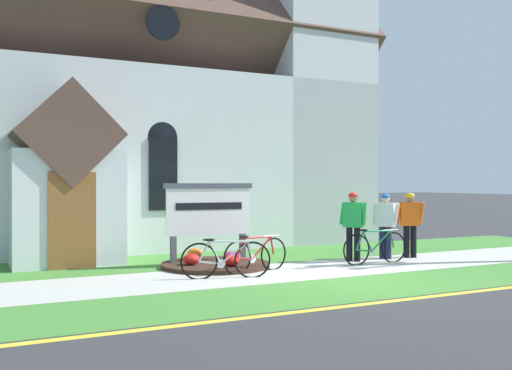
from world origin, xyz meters
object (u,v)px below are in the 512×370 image
(cyclist_in_white_jersey, at_px, (353,221))
(bicycle_white, at_px, (256,255))
(roadside_conifer, at_px, (302,109))
(cyclist_in_orange_jersey, at_px, (410,220))
(cyclist_in_red_jersey, at_px, (385,221))
(church_sign, at_px, (209,211))
(bicycle_black, at_px, (226,259))
(bicycle_red, at_px, (375,247))

(cyclist_in_white_jersey, bearing_deg, bicycle_white, -171.00)
(bicycle_white, bearing_deg, roadside_conifer, 54.26)
(cyclist_in_orange_jersey, xyz_separation_m, cyclist_in_red_jersey, (-0.69, 0.10, -0.01))
(cyclist_in_orange_jersey, xyz_separation_m, cyclist_in_white_jersey, (-1.65, 0.08, 0.02))
(bicycle_white, height_order, cyclist_in_red_jersey, cyclist_in_red_jersey)
(cyclist_in_orange_jersey, relative_size, roadside_conifer, 0.21)
(bicycle_white, relative_size, cyclist_in_orange_jersey, 1.03)
(cyclist_in_white_jersey, distance_m, roadside_conifer, 10.60)
(cyclist_in_red_jersey, xyz_separation_m, roadside_conifer, (3.03, 8.99, 3.94))
(bicycle_white, relative_size, cyclist_in_red_jersey, 1.03)
(church_sign, bearing_deg, bicycle_black, -101.86)
(cyclist_in_orange_jersey, xyz_separation_m, roadside_conifer, (2.35, 9.09, 3.93))
(cyclist_in_orange_jersey, distance_m, cyclist_in_red_jersey, 0.70)
(bicycle_red, bearing_deg, cyclist_in_red_jersey, 36.54)
(cyclist_in_red_jersey, bearing_deg, roadside_conifer, 71.35)
(cyclist_in_orange_jersey, bearing_deg, bicycle_black, -171.34)
(cyclist_in_orange_jersey, height_order, roadside_conifer, roadside_conifer)
(church_sign, distance_m, cyclist_in_orange_jersey, 5.06)
(church_sign, distance_m, bicycle_black, 2.10)
(bicycle_red, distance_m, cyclist_in_orange_jersey, 1.61)
(cyclist_in_orange_jersey, height_order, cyclist_in_red_jersey, cyclist_in_orange_jersey)
(bicycle_black, distance_m, cyclist_in_orange_jersey, 5.42)
(bicycle_white, xyz_separation_m, cyclist_in_white_jersey, (2.80, 0.44, 0.59))
(bicycle_black, xyz_separation_m, bicycle_red, (3.90, 0.36, 0.00))
(church_sign, bearing_deg, cyclist_in_red_jersey, -12.87)
(bicycle_red, bearing_deg, church_sign, 156.47)
(bicycle_white, height_order, cyclist_in_orange_jersey, cyclist_in_orange_jersey)
(bicycle_red, xyz_separation_m, bicycle_white, (-3.02, 0.10, -0.01))
(bicycle_white, relative_size, roadside_conifer, 0.22)
(church_sign, height_order, roadside_conifer, roadside_conifer)
(roadside_conifer, bearing_deg, church_sign, -132.23)
(bicycle_white, bearing_deg, cyclist_in_orange_jersey, 4.62)
(bicycle_white, xyz_separation_m, cyclist_in_red_jersey, (3.77, 0.46, 0.56))
(bicycle_red, relative_size, cyclist_in_red_jersey, 1.12)
(cyclist_in_red_jersey, bearing_deg, church_sign, 167.13)
(bicycle_white, bearing_deg, cyclist_in_red_jersey, 6.93)
(bicycle_black, distance_m, roadside_conifer, 13.31)
(bicycle_red, height_order, cyclist_in_white_jersey, cyclist_in_white_jersey)
(bicycle_black, xyz_separation_m, cyclist_in_red_jersey, (4.64, 0.91, 0.55))
(bicycle_red, height_order, cyclist_in_orange_jersey, cyclist_in_orange_jersey)
(bicycle_red, bearing_deg, roadside_conifer, 68.39)
(bicycle_white, bearing_deg, cyclist_in_white_jersey, 9.00)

